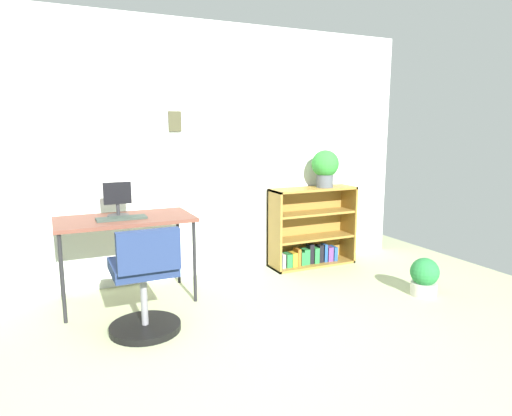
# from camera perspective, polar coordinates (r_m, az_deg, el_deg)

# --- Properties ---
(ground_plane) EXTENTS (6.24, 6.24, 0.00)m
(ground_plane) POSITION_cam_1_polar(r_m,az_deg,el_deg) (2.80, 1.77, -21.82)
(ground_plane) COLOR #A0AC7E
(wall_back) EXTENTS (5.20, 0.12, 2.48)m
(wall_back) POSITION_cam_1_polar(r_m,az_deg,el_deg) (4.40, -10.89, 6.85)
(wall_back) COLOR silver
(wall_back) RESTS_ON ground_plane
(desk) EXTENTS (1.12, 0.60, 0.73)m
(desk) POSITION_cam_1_polar(r_m,az_deg,el_deg) (3.94, -16.28, -1.97)
(desk) COLOR brown
(desk) RESTS_ON ground_plane
(monitor) EXTENTS (0.23, 0.18, 0.29)m
(monitor) POSITION_cam_1_polar(r_m,az_deg,el_deg) (3.98, -17.17, 0.99)
(monitor) COLOR #262628
(monitor) RESTS_ON desk
(keyboard) EXTENTS (0.40, 0.15, 0.02)m
(keyboard) POSITION_cam_1_polar(r_m,az_deg,el_deg) (3.86, -16.71, -1.26)
(keyboard) COLOR #2B372F
(keyboard) RESTS_ON desk
(office_chair) EXTENTS (0.52, 0.55, 0.82)m
(office_chair) POSITION_cam_1_polar(r_m,az_deg,el_deg) (3.36, -13.93, -9.65)
(office_chair) COLOR black
(office_chair) RESTS_ON ground_plane
(bookshelf_low) EXTENTS (0.95, 0.30, 0.85)m
(bookshelf_low) POSITION_cam_1_polar(r_m,az_deg,el_deg) (4.92, 6.85, -2.89)
(bookshelf_low) COLOR olive
(bookshelf_low) RESTS_ON ground_plane
(potted_plant_on_shelf) EXTENTS (0.29, 0.29, 0.40)m
(potted_plant_on_shelf) POSITION_cam_1_polar(r_m,az_deg,el_deg) (4.84, 8.78, 5.25)
(potted_plant_on_shelf) COLOR #474C51
(potted_plant_on_shelf) RESTS_ON bookshelf_low
(potted_plant_floor) EXTENTS (0.25, 0.25, 0.34)m
(potted_plant_floor) POSITION_cam_1_polar(r_m,az_deg,el_deg) (4.32, 20.60, -8.15)
(potted_plant_floor) COLOR #B7B2A8
(potted_plant_floor) RESTS_ON ground_plane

